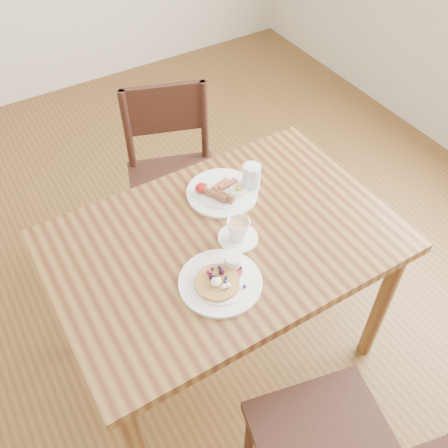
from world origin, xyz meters
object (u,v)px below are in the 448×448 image
pancake_plate (221,280)px  water_glass (251,177)px  chair_far (173,173)px  dining_table (224,256)px  teacup_saucer (238,231)px  breakfast_plate (221,192)px

pancake_plate → water_glass: 0.47m
chair_far → pancake_plate: chair_far is taller
chair_far → water_glass: 0.60m
dining_table → chair_far: bearing=79.4°
chair_far → teacup_saucer: (-0.09, -0.70, 0.29)m
dining_table → water_glass: size_ratio=11.62×
chair_far → water_glass: bearing=119.9°
pancake_plate → chair_far: bearing=74.3°
dining_table → water_glass: (0.22, 0.17, 0.15)m
dining_table → pancake_plate: size_ratio=4.44×
dining_table → pancake_plate: 0.22m
water_glass → dining_table: bearing=-142.8°
pancake_plate → breakfast_plate: size_ratio=1.00×
chair_far → teacup_saucer: chair_far is taller
chair_far → water_glass: size_ratio=8.52×
pancake_plate → teacup_saucer: teacup_saucer is taller
chair_far → water_glass: chair_far is taller
dining_table → water_glass: water_glass is taller
water_glass → teacup_saucer: bearing=-132.8°
water_glass → pancake_plate: bearing=-135.1°
chair_far → breakfast_plate: bearing=106.7°
teacup_saucer → dining_table: bearing=144.6°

